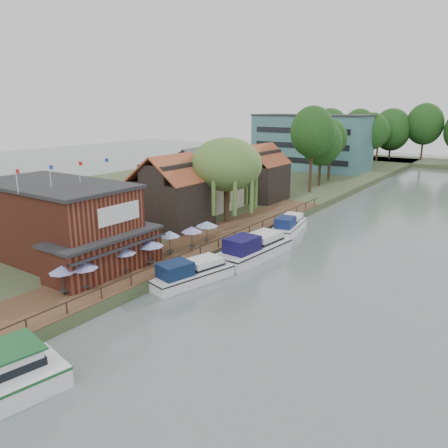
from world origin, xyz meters
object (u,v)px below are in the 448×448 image
Objects in this scene: hotel_block at (312,142)px; cruiser_0 at (191,270)px; umbrella_3 at (150,253)px; umbrella_4 at (170,243)px; cottage_b at (203,178)px; willow at (227,181)px; umbrella_0 at (63,280)px; cruiser_1 at (254,245)px; umbrella_5 at (192,238)px; umbrella_6 at (207,232)px; swan at (28,363)px; pub at (70,224)px; cottage_c at (260,172)px; umbrella_1 at (84,276)px; cruiser_2 at (289,223)px; cottage_a at (172,191)px; umbrella_2 at (124,261)px.

hotel_block is 2.74× the size of cruiser_0.
umbrella_3 is 0.26× the size of cruiser_0.
umbrella_3 is 1.03× the size of umbrella_4.
willow is (7.50, -5.00, 0.96)m from cottage_b.
umbrella_0 is at bearing -96.06° from umbrella_3.
hotel_block is 61.53m from cruiser_1.
cruiser_1 is at bearing 40.63° from umbrella_5.
umbrella_0 is at bearing -93.60° from umbrella_6.
cruiser_0 is at bearing 90.53° from swan.
umbrella_0 is at bearing -91.52° from umbrella_4.
pub reaches higher than umbrella_0.
hotel_block is 61.58m from umbrella_6.
cottage_c is 0.92× the size of cruiser_0.
umbrella_1 reaches higher than cruiser_2.
willow is at bearing -160.41° from cruiser_2.
cottage_a reaches higher than umbrella_6.
hotel_block is 76.24m from umbrella_1.
willow is 17.52m from umbrella_3.
umbrella_2 is at bearing -98.82° from umbrella_3.
swan is at bearing -77.06° from willow.
swan is at bearing -66.03° from cottage_a.
umbrella_0 is 1.00× the size of umbrella_4.
cottage_b is at bearing 118.81° from umbrella_4.
cottage_c is 3.58× the size of umbrella_0.
umbrella_1 is 1.00× the size of umbrella_4.
cruiser_1 is (4.79, 4.11, -0.96)m from umbrella_5.
umbrella_4 is (10.17, -18.49, -2.96)m from cottage_b.
cruiser_0 is (3.59, -4.56, -1.18)m from umbrella_5.
umbrella_3 is at bearing -77.72° from hotel_block.
hotel_block reaches higher than umbrella_5.
cottage_c is 3.47× the size of umbrella_3.
umbrella_2 is at bearing -81.76° from willow.
umbrella_0 is (13.86, -76.17, -4.86)m from hotel_block.
umbrella_6 is at bearing 58.91° from pub.
umbrella_1 is 1.00× the size of umbrella_6.
cruiser_0 is at bearing -62.82° from umbrella_6.
pub is 9.27m from umbrella_4.
cottage_b is 4.04× the size of umbrella_6.
umbrella_5 is at bearing 100.48° from swan.
cottage_c is 3.58× the size of umbrella_5.
cottage_c is at bearing 102.38° from umbrella_3.
willow is at bearing 144.19° from cruiser_1.
willow is at bearing 107.29° from umbrella_5.
umbrella_6 is 5.40× the size of swan.
umbrella_1 is 17.55m from cruiser_1.
cottage_c is 46.82m from swan.
umbrella_6 reaches higher than swan.
umbrella_4 is 17.84m from cruiser_2.
umbrella_1 is at bearing -82.85° from willow.
cottage_c is 0.93× the size of cruiser_2.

